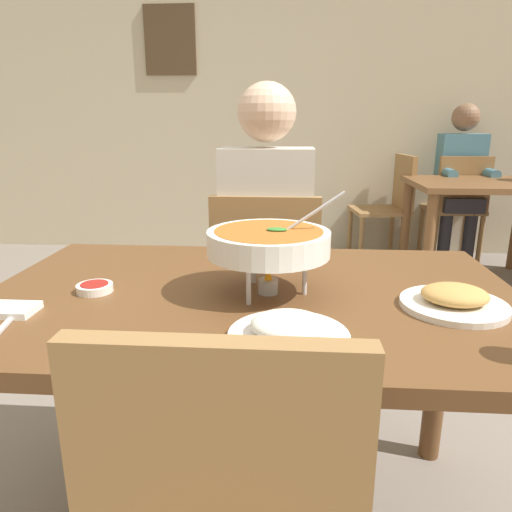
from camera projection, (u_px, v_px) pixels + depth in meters
cafe_rear_partition at (282, 82)px, 4.10m from camera, size 10.00×0.10×3.00m
picture_frame_hung at (170, 40)px, 4.01m from camera, size 0.44×0.03×0.56m
dining_table_main at (252, 330)px, 1.22m from camera, size 1.34×0.86×0.75m
chair_diner_main at (266, 286)px, 1.95m from camera, size 0.44×0.44×0.90m
diner_main at (267, 229)px, 1.91m from camera, size 0.40×0.45×1.31m
curry_bowl at (269, 243)px, 1.14m from camera, size 0.33×0.30×0.26m
rice_plate at (289, 331)px, 0.92m from camera, size 0.24×0.24×0.06m
appetizer_plate at (454, 300)px, 1.08m from camera, size 0.24×0.24×0.06m
sauce_dish at (95, 288)px, 1.18m from camera, size 0.09×0.09×0.02m
napkin_folded at (9, 310)px, 1.05m from camera, size 0.12×0.08×0.02m
spoon_utensil at (9, 321)px, 1.00m from camera, size 0.05×0.17×0.01m
dining_table_far at (481, 200)px, 3.41m from camera, size 1.00×0.80×0.75m
chair_bg_left at (457, 203)px, 3.95m from camera, size 0.45×0.45×0.90m
chair_bg_right at (390, 202)px, 3.99m from camera, size 0.49×0.49×0.90m
patron_bg_left at (461, 174)px, 3.90m from camera, size 0.40×0.45×1.31m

